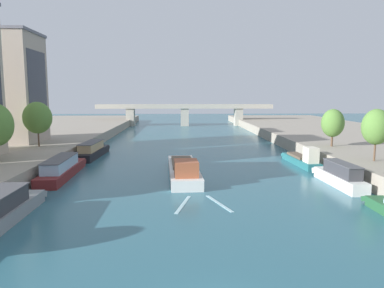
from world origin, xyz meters
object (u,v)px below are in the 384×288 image
at_px(moored_boat_left_lone, 92,150).
at_px(barge_midriver, 183,169).
at_px(moored_boat_right_gap_after, 302,159).
at_px(bridge_far, 185,112).
at_px(moored_boat_right_upstream, 340,176).
at_px(tree_right_nearest, 376,127).
at_px(tree_right_second, 333,123).
at_px(moored_boat_left_downstream, 62,168).
at_px(tree_left_third, 37,118).

bearing_deg(moored_boat_left_lone, barge_midriver, -45.51).
height_order(moored_boat_right_gap_after, bridge_far, bridge_far).
distance_m(barge_midriver, moored_boat_right_gap_after, 19.94).
xyz_separation_m(moored_boat_right_upstream, tree_right_nearest, (6.16, 3.76, 5.53)).
relative_size(tree_right_second, bridge_far, 0.10).
distance_m(moored_boat_left_lone, tree_right_nearest, 44.80).
relative_size(barge_midriver, bridge_far, 0.30).
distance_m(moored_boat_left_downstream, tree_right_nearest, 41.40).
height_order(moored_boat_left_downstream, tree_right_second, tree_right_second).
height_order(moored_boat_right_gap_after, tree_left_third, tree_left_third).
relative_size(moored_boat_left_downstream, moored_boat_right_upstream, 1.41).
bearing_deg(moored_boat_left_downstream, moored_boat_right_gap_after, 11.44).
bearing_deg(moored_boat_left_downstream, moored_boat_right_upstream, -9.65).
distance_m(moored_boat_left_lone, moored_boat_right_upstream, 40.76).
bearing_deg(tree_right_nearest, tree_right_second, 89.04).
bearing_deg(moored_boat_left_downstream, moored_boat_left_lone, 89.01).
bearing_deg(moored_boat_right_gap_after, tree_right_nearest, -55.45).
bearing_deg(barge_midriver, tree_right_second, 25.56).
xyz_separation_m(moored_boat_left_lone, tree_right_second, (40.92, -4.15, 5.03)).
height_order(moored_boat_right_upstream, bridge_far, bridge_far).
bearing_deg(tree_left_third, moored_boat_right_upstream, -24.14).
bearing_deg(tree_left_third, moored_boat_right_gap_after, -8.32).
bearing_deg(tree_left_third, moored_boat_left_lone, 16.98).
height_order(barge_midriver, moored_boat_left_downstream, barge_midriver).
height_order(moored_boat_right_upstream, tree_right_nearest, tree_right_nearest).
bearing_deg(moored_boat_left_lone, bridge_far, 75.34).
bearing_deg(moored_boat_right_upstream, moored_boat_left_downstream, 170.35).
relative_size(moored_boat_left_lone, tree_left_third, 1.90).
bearing_deg(moored_boat_left_lone, moored_boat_left_downstream, -90.99).
bearing_deg(tree_right_second, barge_midriver, -154.44).
distance_m(moored_boat_left_downstream, moored_boat_left_lone, 15.76).
height_order(moored_boat_left_downstream, tree_right_nearest, tree_right_nearest).
distance_m(barge_midriver, bridge_far, 82.37).
bearing_deg(barge_midriver, moored_boat_right_upstream, -16.51).
bearing_deg(moored_boat_right_upstream, tree_left_third, 155.86).
xyz_separation_m(moored_boat_left_downstream, tree_right_nearest, (40.96, -2.16, 5.60)).
xyz_separation_m(moored_boat_left_lone, tree_left_third, (-8.23, -2.51, 5.93)).
height_order(moored_boat_right_upstream, moored_boat_right_gap_after, moored_boat_right_gap_after).
xyz_separation_m(barge_midriver, moored_boat_left_lone, (-15.85, 16.14, 0.17)).
bearing_deg(barge_midriver, tree_right_nearest, -4.09).
bearing_deg(moored_boat_left_lone, moored_boat_right_upstream, -32.11).
relative_size(barge_midriver, tree_right_nearest, 2.73).
bearing_deg(moored_boat_right_upstream, bridge_far, 101.10).
bearing_deg(tree_right_nearest, moored_boat_left_lone, 156.24).
height_order(moored_boat_right_upstream, tree_left_third, tree_left_third).
bearing_deg(tree_right_nearest, moored_boat_right_gap_after, 124.55).
height_order(moored_boat_left_downstream, moored_boat_left_lone, moored_boat_left_lone).
distance_m(moored_boat_right_upstream, moored_boat_right_gap_after, 12.93).
bearing_deg(tree_left_third, barge_midriver, -29.50).
relative_size(moored_boat_right_gap_after, tree_left_third, 1.67).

